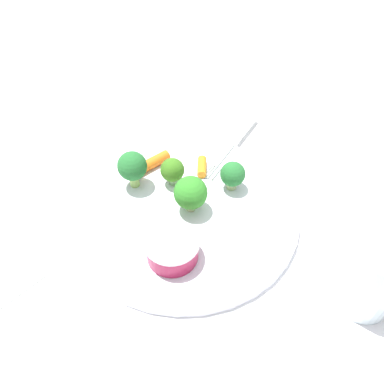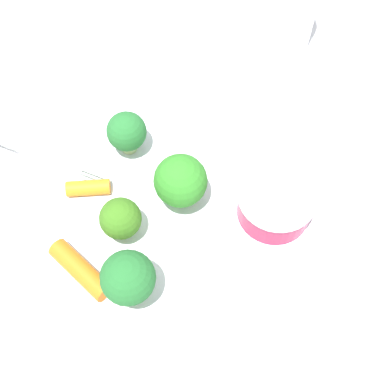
% 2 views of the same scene
% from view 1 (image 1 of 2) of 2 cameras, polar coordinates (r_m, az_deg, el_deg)
% --- Properties ---
extents(ground_plane, '(2.40, 2.40, 0.00)m').
position_cam_1_polar(ground_plane, '(0.49, -1.12, -3.11)').
color(ground_plane, white).
extents(plate, '(0.30, 0.30, 0.01)m').
position_cam_1_polar(plate, '(0.49, -1.13, -2.65)').
color(plate, white).
rests_on(plate, ground_plane).
extents(sauce_cup, '(0.06, 0.06, 0.03)m').
position_cam_1_polar(sauce_cup, '(0.42, -3.12, -8.88)').
color(sauce_cup, maroon).
rests_on(sauce_cup, plate).
extents(broccoli_floret_0, '(0.04, 0.04, 0.05)m').
position_cam_1_polar(broccoli_floret_0, '(0.46, 0.06, 0.11)').
color(broccoli_floret_0, '#94B371').
rests_on(broccoli_floret_0, plate).
extents(broccoli_floret_1, '(0.03, 0.03, 0.04)m').
position_cam_1_polar(broccoli_floret_1, '(0.49, 6.40, 2.74)').
color(broccoli_floret_1, '#9AAF72').
rests_on(broccoli_floret_1, plate).
extents(broccoli_floret_2, '(0.04, 0.04, 0.06)m').
position_cam_1_polar(broccoli_floret_2, '(0.49, -9.35, 3.94)').
color(broccoli_floret_2, '#96BF5F').
rests_on(broccoli_floret_2, plate).
extents(broccoli_floret_3, '(0.03, 0.03, 0.04)m').
position_cam_1_polar(broccoli_floret_3, '(0.50, -3.11, 3.41)').
color(broccoli_floret_3, '#80A871').
rests_on(broccoli_floret_3, plate).
extents(carrot_stick_0, '(0.04, 0.03, 0.01)m').
position_cam_1_polar(carrot_stick_0, '(0.53, 1.57, 3.99)').
color(carrot_stick_0, orange).
rests_on(carrot_stick_0, plate).
extents(carrot_stick_1, '(0.06, 0.03, 0.02)m').
position_cam_1_polar(carrot_stick_1, '(0.54, -6.33, 4.57)').
color(carrot_stick_1, orange).
rests_on(carrot_stick_1, plate).
extents(fork, '(0.18, 0.03, 0.00)m').
position_cam_1_polar(fork, '(0.58, 6.41, 7.42)').
color(fork, '#B2BFB5').
rests_on(fork, plate).
extents(drinking_glass, '(0.06, 0.06, 0.09)m').
position_cam_1_polar(drinking_glass, '(0.42, 26.45, -11.65)').
color(drinking_glass, silver).
rests_on(drinking_glass, ground_plane).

